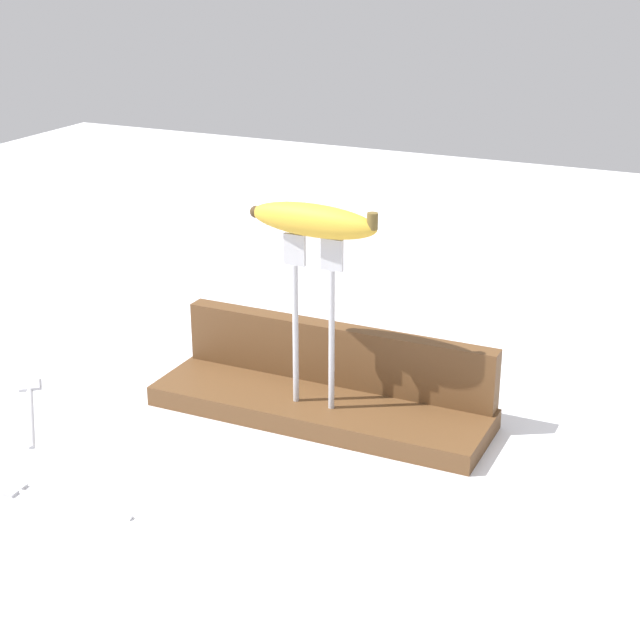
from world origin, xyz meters
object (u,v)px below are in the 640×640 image
(banana_raised_center, at_px, (313,220))
(fork_fallen_near, at_px, (30,400))
(fork_fallen_far, at_px, (40,494))
(fork_stand_center, at_px, (313,307))

(banana_raised_center, bearing_deg, fork_fallen_near, -163.67)
(banana_raised_center, xyz_separation_m, fork_fallen_near, (-0.34, -0.10, -0.24))
(banana_raised_center, height_order, fork_fallen_far, banana_raised_center)
(fork_fallen_near, bearing_deg, fork_stand_center, 16.32)
(fork_fallen_near, height_order, fork_fallen_far, same)
(fork_fallen_near, bearing_deg, banana_raised_center, 16.33)
(fork_fallen_near, distance_m, fork_fallen_far, 0.23)
(fork_stand_center, distance_m, fork_fallen_near, 0.38)
(fork_fallen_far, bearing_deg, fork_stand_center, 55.82)
(banana_raised_center, xyz_separation_m, fork_fallen_far, (-0.18, -0.27, -0.24))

